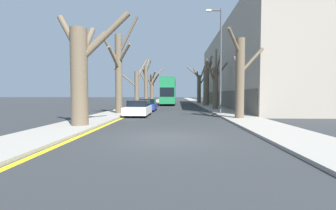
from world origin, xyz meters
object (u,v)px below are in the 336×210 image
at_px(street_tree_left_2, 136,87).
at_px(street_tree_right_2, 207,84).
at_px(street_tree_left_1, 119,70).
at_px(parked_car_1, 148,105).
at_px(street_tree_right_1, 216,83).
at_px(street_tree_left_3, 146,83).
at_px(lamp_post, 220,57).
at_px(street_tree_left_4, 152,87).
at_px(street_tree_right_0, 240,76).
at_px(parked_car_0, 138,108).
at_px(street_tree_left_0, 81,70).
at_px(street_tree_right_3, 199,86).
at_px(double_decker_bus, 168,90).

xyz_separation_m(street_tree_left_2, street_tree_right_2, (10.06, 5.95, 0.68)).
bearing_deg(street_tree_left_1, parked_car_1, 67.44).
bearing_deg(street_tree_right_1, street_tree_left_1, -145.78).
xyz_separation_m(street_tree_left_3, street_tree_right_2, (9.89, -2.08, -0.17)).
height_order(street_tree_left_3, lamp_post, lamp_post).
relative_size(street_tree_left_4, street_tree_right_0, 1.17).
distance_m(street_tree_left_2, parked_car_0, 11.14).
distance_m(street_tree_left_0, street_tree_left_2, 17.37).
xyz_separation_m(street_tree_right_2, street_tree_right_3, (-0.26, 10.41, 0.02)).
bearing_deg(parked_car_0, street_tree_right_3, 74.18).
distance_m(street_tree_left_1, parked_car_1, 6.12).
bearing_deg(street_tree_right_3, lamp_post, -91.46).
distance_m(street_tree_right_3, parked_car_1, 22.65).
bearing_deg(street_tree_left_2, street_tree_left_1, -89.00).
bearing_deg(street_tree_right_0, street_tree_right_1, 89.81).
xyz_separation_m(street_tree_right_1, parked_car_1, (-7.79, -1.90, -2.48)).
relative_size(street_tree_right_2, street_tree_right_3, 1.06).
distance_m(street_tree_right_3, lamp_post, 25.81).
relative_size(street_tree_left_1, street_tree_left_2, 1.30).
height_order(double_decker_bus, parked_car_1, double_decker_bus).
distance_m(street_tree_left_1, street_tree_left_3, 17.51).
height_order(street_tree_left_0, lamp_post, lamp_post).
height_order(street_tree_right_0, double_decker_bus, street_tree_right_0).
height_order(street_tree_left_2, street_tree_right_1, street_tree_right_1).
bearing_deg(lamp_post, street_tree_left_3, 117.24).
xyz_separation_m(street_tree_left_2, street_tree_right_0, (9.88, -13.19, 0.27)).
distance_m(parked_car_1, lamp_post, 9.54).
distance_m(street_tree_left_1, lamp_post, 9.05).
bearing_deg(parked_car_1, street_tree_left_1, -112.56).
distance_m(street_tree_left_1, street_tree_right_0, 10.44).
bearing_deg(street_tree_right_0, parked_car_0, 162.23).
height_order(parked_car_0, parked_car_1, parked_car_1).
bearing_deg(street_tree_left_4, street_tree_right_0, -72.37).
relative_size(street_tree_left_0, lamp_post, 0.69).
xyz_separation_m(street_tree_left_4, lamp_post, (8.92, -26.58, 1.77)).
distance_m(street_tree_right_2, double_decker_bus, 7.42).
distance_m(street_tree_left_2, street_tree_right_0, 16.49).
relative_size(street_tree_right_0, parked_car_1, 1.60).
relative_size(street_tree_right_0, parked_car_0, 1.56).
bearing_deg(street_tree_right_0, parked_car_1, 132.55).
height_order(parked_car_0, lamp_post, lamp_post).
distance_m(double_decker_bus, parked_car_0, 20.79).
relative_size(street_tree_left_3, street_tree_right_2, 0.98).
height_order(street_tree_left_4, double_decker_bus, street_tree_left_4).
xyz_separation_m(street_tree_left_2, street_tree_right_1, (9.92, -2.84, 0.27)).
distance_m(street_tree_left_3, street_tree_left_4, 9.16).
bearing_deg(double_decker_bus, lamp_post, -74.67).
bearing_deg(double_decker_bus, parked_car_0, -94.78).
bearing_deg(parked_car_0, street_tree_left_2, 101.25).
bearing_deg(parked_car_1, street_tree_right_3, 70.03).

